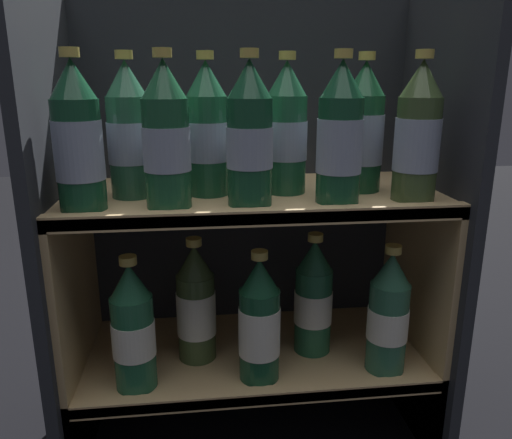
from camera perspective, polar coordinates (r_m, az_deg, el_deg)
The scene contains 19 objects.
fridge_back_wall at distance 1.07m, azimuth -1.32°, elevation 1.51°, with size 0.70×0.02×0.86m, color #23262B.
fridge_side_left at distance 0.94m, azimuth -21.33°, elevation -1.68°, with size 0.02×0.35×0.86m, color #23262B.
fridge_side_right at distance 1.01m, azimuth 19.16°, elevation -0.31°, with size 0.02×0.35×0.86m, color #23262B.
shelf_lower at distance 1.02m, azimuth -0.24°, elevation -16.26°, with size 0.66×0.31×0.18m.
shelf_upper at distance 0.93m, azimuth -0.28°, elevation -4.40°, with size 0.66×0.31×0.50m.
bottle_upper_front_0 at distance 0.80m, azimuth -19.69°, elevation 8.45°, with size 0.07×0.07×0.24m.
bottle_upper_front_1 at distance 0.78m, azimuth -10.22°, elevation 9.05°, with size 0.07×0.07×0.24m.
bottle_upper_front_2 at distance 0.79m, azimuth -0.73°, elevation 9.34°, with size 0.07×0.07×0.24m.
bottle_upper_front_3 at distance 0.81m, azimuth 9.55°, elevation 9.27°, with size 0.07×0.07×0.24m.
bottle_upper_front_4 at distance 0.86m, azimuth 17.98°, elevation 9.07°, with size 0.07×0.07×0.24m.
bottle_upper_back_0 at distance 0.87m, azimuth -14.29°, elevation 9.48°, with size 0.07×0.07×0.24m.
bottle_upper_back_1 at distance 0.86m, azimuth -5.61°, elevation 9.86°, with size 0.07×0.07×0.24m.
bottle_upper_back_2 at distance 0.88m, azimuth 3.46°, elevation 10.00°, with size 0.07×0.07×0.24m.
bottle_upper_back_3 at distance 0.91m, azimuth 12.10°, elevation 9.84°, with size 0.07×0.07×0.24m.
bottle_lower_front_0 at distance 0.89m, azimuth -13.87°, elevation -12.12°, with size 0.07×0.07×0.24m.
bottle_lower_front_1 at distance 0.88m, azimuth 0.17°, elevation -11.78°, with size 0.07×0.07×0.24m.
bottle_lower_front_2 at distance 0.94m, azimuth 14.87°, elevation -10.51°, with size 0.07×0.07×0.24m.
bottle_lower_back_0 at distance 0.95m, azimuth -6.87°, elevation -9.77°, with size 0.07×0.07×0.24m.
bottle_lower_back_1 at distance 0.97m, azimuth 6.57°, elevation -9.04°, with size 0.07×0.07×0.24m.
Camera 1 is at (-0.10, -0.72, 0.70)m, focal length 35.00 mm.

